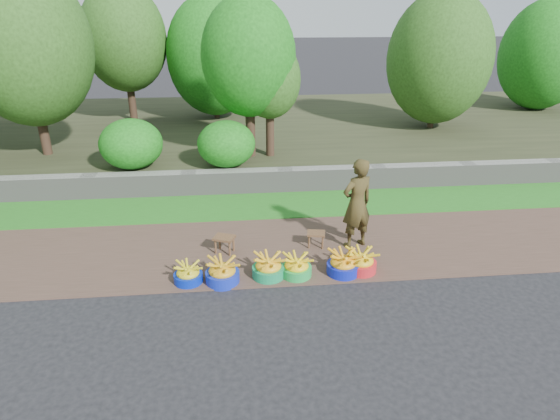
{
  "coord_description": "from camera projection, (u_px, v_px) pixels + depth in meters",
  "views": [
    {
      "loc": [
        -1.13,
        -6.19,
        4.06
      ],
      "look_at": [
        -0.39,
        1.3,
        0.75
      ],
      "focal_mm": 30.0,
      "sensor_mm": 36.0,
      "label": 1
    }
  ],
  "objects": [
    {
      "name": "basin_e",
      "position": [
        343.0,
        264.0,
        7.62
      ],
      "size": [
        0.53,
        0.53,
        0.4
      ],
      "color": "#0E1BAF",
      "rests_on": "ground"
    },
    {
      "name": "ground_plane",
      "position": [
        313.0,
        285.0,
        7.37
      ],
      "size": [
        120.0,
        120.0,
        0.0
      ],
      "primitive_type": "plane",
      "color": "black",
      "rests_on": "ground"
    },
    {
      "name": "retaining_wall",
      "position": [
        285.0,
        180.0,
        11.0
      ],
      "size": [
        80.0,
        0.35,
        0.55
      ],
      "primitive_type": "cube",
      "color": "gray",
      "rests_on": "ground"
    },
    {
      "name": "earth_bank",
      "position": [
        269.0,
        130.0,
        15.47
      ],
      "size": [
        80.0,
        10.0,
        0.5
      ],
      "primitive_type": "cube",
      "color": "#323620",
      "rests_on": "ground"
    },
    {
      "name": "basin_d",
      "position": [
        297.0,
        267.0,
        7.57
      ],
      "size": [
        0.49,
        0.49,
        0.37
      ],
      "color": "green",
      "rests_on": "ground"
    },
    {
      "name": "dirt_shoulder",
      "position": [
        302.0,
        247.0,
        8.51
      ],
      "size": [
        80.0,
        2.5,
        0.02
      ],
      "primitive_type": "cube",
      "color": "#4C372C",
      "rests_on": "ground"
    },
    {
      "name": "vegetation",
      "position": [
        205.0,
        55.0,
        13.22
      ],
      "size": [
        34.4,
        8.53,
        4.79
      ],
      "color": "#332318",
      "rests_on": "earth_bank"
    },
    {
      "name": "grass_verge",
      "position": [
        289.0,
        204.0,
        10.33
      ],
      "size": [
        80.0,
        1.5,
        0.04
      ],
      "primitive_type": "cube",
      "color": "#26731F",
      "rests_on": "ground"
    },
    {
      "name": "stool_right",
      "position": [
        316.0,
        235.0,
        8.44
      ],
      "size": [
        0.36,
        0.3,
        0.28
      ],
      "rotation": [
        0.0,
        0.0,
        -0.2
      ],
      "color": "brown",
      "rests_on": "dirt_shoulder"
    },
    {
      "name": "basin_a",
      "position": [
        188.0,
        274.0,
        7.39
      ],
      "size": [
        0.46,
        0.46,
        0.34
      ],
      "color": "#0621AE",
      "rests_on": "ground"
    },
    {
      "name": "vendor_woman",
      "position": [
        357.0,
        204.0,
        8.23
      ],
      "size": [
        0.71,
        0.59,
        1.65
      ],
      "primitive_type": "imported",
      "rotation": [
        0.0,
        0.0,
        3.53
      ],
      "color": "black",
      "rests_on": "dirt_shoulder"
    },
    {
      "name": "basin_f",
      "position": [
        361.0,
        262.0,
        7.69
      ],
      "size": [
        0.52,
        0.52,
        0.39
      ],
      "color": "red",
      "rests_on": "ground"
    },
    {
      "name": "stool_left",
      "position": [
        224.0,
        240.0,
        8.23
      ],
      "size": [
        0.42,
        0.38,
        0.31
      ],
      "rotation": [
        0.0,
        0.0,
        -0.38
      ],
      "color": "brown",
      "rests_on": "dirt_shoulder"
    },
    {
      "name": "basin_c",
      "position": [
        268.0,
        268.0,
        7.53
      ],
      "size": [
        0.53,
        0.53,
        0.39
      ],
      "color": "#168550",
      "rests_on": "ground"
    },
    {
      "name": "basin_b",
      "position": [
        222.0,
        273.0,
        7.39
      ],
      "size": [
        0.54,
        0.54,
        0.4
      ],
      "color": "#1327B4",
      "rests_on": "ground"
    }
  ]
}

